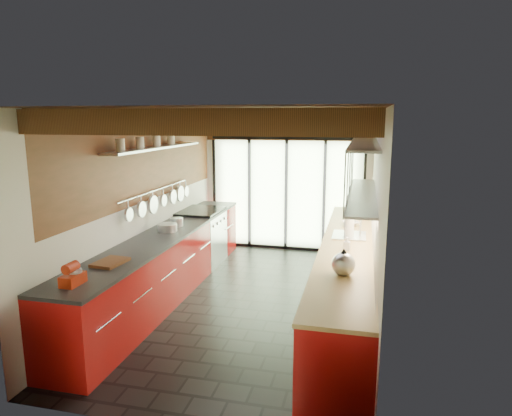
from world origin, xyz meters
name	(u,v)px	position (x,y,z in m)	size (l,w,h in m)	color
ground	(253,301)	(0.00, 0.00, 0.00)	(5.50, 5.50, 0.00)	black
room_shell	(252,184)	(0.00, 0.00, 1.65)	(5.50, 5.50, 5.50)	silver
ceiling_beams	(259,122)	(0.00, 0.38, 2.46)	(3.14, 5.06, 4.90)	#593316
glass_door	(286,164)	(0.00, 2.69, 1.66)	(2.95, 0.10, 2.90)	#C6EAAD
left_counter	(167,263)	(-1.28, 0.00, 0.46)	(0.68, 5.00, 0.92)	#A1100E
range_stove	(201,237)	(-1.28, 1.45, 0.47)	(0.66, 0.90, 0.97)	silver
right_counter	(347,277)	(1.27, 0.00, 0.46)	(0.68, 5.00, 0.92)	#A1100E
sink_assembly	(350,233)	(1.29, 0.40, 0.96)	(0.45, 0.52, 0.43)	silver
upper_cabinets_right	(364,170)	(1.43, 0.30, 1.85)	(0.34, 3.00, 3.00)	silver
left_wall_fixtures	(159,169)	(-1.47, 0.29, 1.78)	(0.28, 2.60, 0.96)	silver
stand_mixer	(73,276)	(-1.27, -2.13, 1.01)	(0.15, 0.26, 0.23)	#AC250D
pot_large	(177,222)	(-1.27, 0.39, 0.98)	(0.19, 0.19, 0.12)	silver
pot_small	(168,228)	(-1.27, 0.06, 0.97)	(0.28, 0.28, 0.11)	silver
cutting_board	(110,262)	(-1.27, -1.47, 0.94)	(0.28, 0.39, 0.03)	brown
kettle	(343,263)	(1.27, -1.23, 1.05)	(0.26, 0.31, 0.29)	silver
paper_towel	(349,226)	(1.27, 0.32, 1.07)	(0.14, 0.14, 0.36)	white
soap_bottle	(347,244)	(1.27, -0.32, 1.00)	(0.07, 0.08, 0.16)	silver
bowl	(350,223)	(1.27, 1.04, 0.95)	(0.25, 0.25, 0.06)	silver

